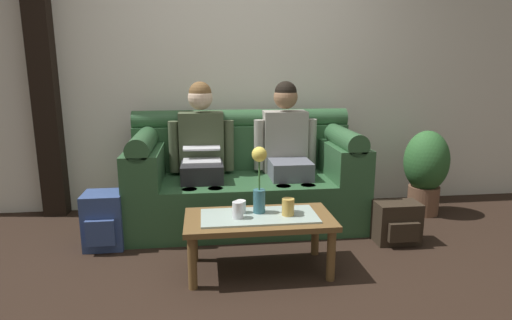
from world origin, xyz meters
TOP-DOWN VIEW (x-y plane):
  - ground_plane at (0.00, 0.00)m, footprint 14.00×14.00m
  - back_wall_patterned at (0.00, 1.70)m, footprint 6.00×0.12m
  - timber_pillar at (-1.72, 1.58)m, footprint 0.20×0.20m
  - couch at (-0.00, 1.17)m, footprint 1.94×0.88m
  - person_left at (-0.37, 1.17)m, footprint 0.56×0.67m
  - person_right at (0.37, 1.17)m, footprint 0.56×0.67m
  - coffee_table at (0.00, 0.22)m, footprint 0.97×0.49m
  - flower_vase at (0.01, 0.27)m, footprint 0.10×0.10m
  - cup_near_left at (0.19, 0.20)m, footprint 0.08×0.08m
  - cup_near_right at (-0.14, 0.19)m, footprint 0.07×0.07m
  - cup_far_center at (-0.11, 0.29)m, footprint 0.07×0.07m
  - backpack_left at (-1.11, 0.74)m, footprint 0.29×0.31m
  - backpack_right at (1.12, 0.55)m, footprint 0.34×0.25m
  - potted_plant at (1.67, 1.16)m, footprint 0.40×0.40m

SIDE VIEW (x-z plane):
  - ground_plane at x=0.00m, z-range 0.00..0.00m
  - backpack_right at x=1.12m, z-range 0.00..0.32m
  - backpack_left at x=-1.11m, z-range 0.00..0.42m
  - coffee_table at x=0.00m, z-range 0.13..0.52m
  - couch at x=0.00m, z-range -0.11..0.86m
  - cup_far_center at x=-0.11m, z-range 0.39..0.47m
  - potted_plant at x=1.67m, z-range 0.04..0.82m
  - cup_near_right at x=-0.14m, z-range 0.39..0.50m
  - cup_near_left at x=0.19m, z-range 0.39..0.50m
  - flower_vase at x=0.01m, z-range 0.40..0.85m
  - person_left at x=-0.37m, z-range 0.05..1.27m
  - person_right at x=0.37m, z-range 0.05..1.27m
  - back_wall_patterned at x=0.00m, z-range 0.00..2.90m
  - timber_pillar at x=-1.72m, z-range 0.00..2.90m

